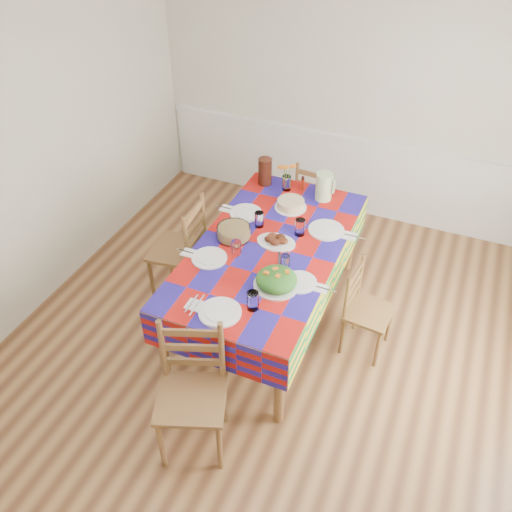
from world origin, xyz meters
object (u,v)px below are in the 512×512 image
at_px(dining_table, 269,255).
at_px(chair_left, 182,250).
at_px(tea_pitcher, 265,171).
at_px(chair_right, 365,310).
at_px(green_pitcher, 324,186).
at_px(chair_near, 192,393).
at_px(chair_far, 316,201).
at_px(meat_platter, 276,240).

xyz_separation_m(dining_table, chair_left, (-0.86, 0.01, -0.22)).
xyz_separation_m(tea_pitcher, chair_right, (1.27, -0.90, -0.55)).
height_order(tea_pitcher, chair_right, tea_pitcher).
distance_m(green_pitcher, chair_near, 2.28).
distance_m(dining_table, chair_far, 1.39).
bearing_deg(chair_far, tea_pitcher, 52.95).
height_order(green_pitcher, tea_pitcher, tea_pitcher).
relative_size(meat_platter, green_pitcher, 1.26).
xyz_separation_m(meat_platter, chair_far, (-0.04, 1.30, -0.40)).
bearing_deg(green_pitcher, chair_left, -140.68).
bearing_deg(meat_platter, chair_right, -4.14).
distance_m(green_pitcher, chair_far, 0.73).
bearing_deg(chair_near, chair_right, 36.37).
bearing_deg(dining_table, chair_far, 90.14).
relative_size(green_pitcher, tea_pitcher, 0.99).
bearing_deg(dining_table, chair_left, 179.66).
bearing_deg(tea_pitcher, chair_near, -80.26).
height_order(green_pitcher, chair_right, green_pitcher).
xyz_separation_m(green_pitcher, chair_far, (-0.20, 0.49, -0.51)).
bearing_deg(meat_platter, tea_pitcher, 117.88).
distance_m(chair_far, chair_left, 1.60).
bearing_deg(chair_right, green_pitcher, 43.32).
bearing_deg(chair_near, tea_pitcher, 79.11).
height_order(dining_table, chair_left, chair_left).
xyz_separation_m(meat_platter, tea_pitcher, (-0.45, 0.84, 0.11)).
distance_m(dining_table, meat_platter, 0.14).
xyz_separation_m(dining_table, chair_far, (-0.00, 1.36, -0.28)).
relative_size(meat_platter, tea_pitcher, 1.25).
distance_m(meat_platter, chair_right, 0.94).
height_order(meat_platter, green_pitcher, green_pitcher).
bearing_deg(chair_right, chair_left, 95.43).
bearing_deg(green_pitcher, dining_table, -102.70).
bearing_deg(chair_right, chair_near, 152.47).
height_order(chair_near, chair_left, same).
bearing_deg(tea_pitcher, chair_far, 48.45).
height_order(chair_far, chair_left, chair_left).
height_order(green_pitcher, chair_left, green_pitcher).
relative_size(dining_table, meat_platter, 6.46).
relative_size(dining_table, chair_near, 2.03).
distance_m(chair_near, chair_far, 2.72).
bearing_deg(chair_far, dining_table, 94.65).
relative_size(chair_near, chair_far, 1.14).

